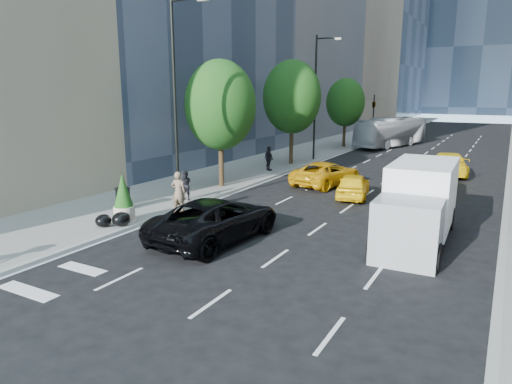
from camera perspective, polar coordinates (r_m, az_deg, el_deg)
The scene contains 22 objects.
ground at distance 16.77m, azimuth -0.62°, elevation -7.71°, with size 160.00×160.00×0.00m, color black.
sidewalk_left at distance 47.13m, azimuth 8.03°, elevation 5.46°, with size 6.00×120.00×0.15m, color slate.
lamp_near at distance 22.61m, azimuth -9.79°, elevation 12.40°, with size 2.13×0.22×10.00m.
lamp_far at distance 38.35m, azimuth 7.67°, elevation 12.46°, with size 2.13×0.22×10.00m.
tree_near at distance 27.19m, azimuth -4.49°, elevation 10.76°, with size 4.20×4.20×7.46m.
tree_mid at distance 35.94m, azimuth 4.52°, elevation 11.74°, with size 4.50×4.50×7.99m.
tree_far at distance 48.07m, azimuth 11.11°, elevation 10.93°, with size 3.90×3.90×6.92m.
traffic_signal at distance 55.53m, azimuth 14.52°, elevation 10.55°, with size 2.48×0.53×5.20m.
skateboarder at distance 21.84m, azimuth -9.65°, elevation -0.37°, with size 0.72×0.47×1.98m, color #736048.
black_sedan_lincoln at distance 18.09m, azimuth -5.01°, elevation -3.41°, with size 2.80×6.07×1.69m, color black.
black_sedan_mercedes at distance 22.52m, azimuth 19.14°, elevation -0.99°, with size 2.25×5.53×1.60m, color black.
taxi_a at distance 25.78m, azimuth 12.05°, elevation 0.82°, with size 1.62×4.02×1.37m, color yellow.
taxi_b at distance 28.35m, azimuth 21.32°, elevation 1.38°, with size 1.54×4.43×1.46m, color #FC9F0D.
taxi_c at distance 28.85m, azimuth 8.78°, elevation 2.29°, with size 2.44×5.30×1.47m, color #D3930B.
taxi_d at distance 34.71m, azimuth 22.86°, elevation 3.28°, with size 2.24×5.52×1.60m, color yellow.
city_bus at distance 50.56m, azimuth 16.56°, elevation 7.19°, with size 2.55×10.91×3.04m, color silver.
box_truck at distance 18.66m, azimuth 19.64°, elevation -1.37°, with size 2.51×6.45×3.05m.
pedestrian_a at distance 24.18m, azimuth -8.78°, elevation 0.80°, with size 0.77×0.60×1.58m, color black.
pedestrian_b at distance 32.91m, azimuth 1.61°, elevation 4.21°, with size 1.03×0.43×1.76m, color black.
trash_can at distance 23.05m, azimuth -16.28°, elevation -0.86°, with size 0.68×0.68×1.02m, color black.
planter_shrub at distance 20.63m, azimuth -16.24°, elevation -0.89°, with size 0.91×0.91×2.18m.
garbage_bags at distance 20.32m, azimuth -17.32°, elevation -3.32°, with size 1.26×1.21×0.62m.
Camera 1 is at (7.81, -13.65, 5.81)m, focal length 32.00 mm.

